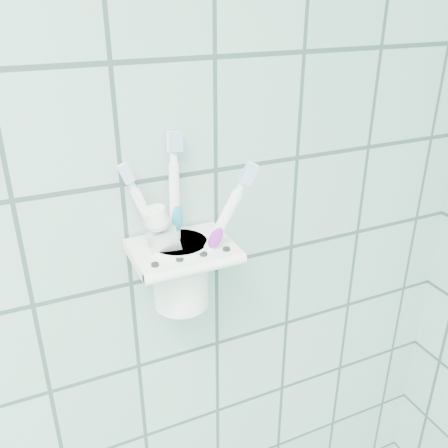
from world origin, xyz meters
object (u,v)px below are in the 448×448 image
cup (180,270)px  toothpaste_tube (180,245)px  toothbrush_orange (178,230)px  toothbrush_blue (173,226)px  toothbrush_pink (183,226)px  holder_bracket (182,251)px

cup → toothpaste_tube: bearing=-104.1°
toothbrush_orange → toothbrush_blue: bearing=175.6°
cup → toothbrush_orange: toothbrush_orange is taller
toothbrush_pink → cup: bearing=-133.3°
cup → toothpaste_tube: (-0.00, -0.01, 0.04)m
cup → holder_bracket: bearing=-62.9°
holder_bracket → cup: same height
holder_bracket → toothbrush_orange: (-0.01, -0.01, 0.03)m
toothbrush_orange → cup: bearing=91.7°
toothbrush_pink → holder_bracket: bearing=-117.7°
toothbrush_blue → toothbrush_orange: (0.00, -0.00, -0.00)m
toothbrush_pink → toothpaste_tube: toothbrush_pink is taller
holder_bracket → toothbrush_blue: (-0.01, -0.01, 0.04)m
toothbrush_pink → toothbrush_orange: bearing=-121.2°
toothbrush_blue → toothpaste_tube: toothbrush_blue is taller
holder_bracket → toothbrush_pink: 0.03m
cup → toothbrush_blue: size_ratio=0.42×
holder_bracket → toothbrush_pink: size_ratio=0.65×
cup → toothbrush_orange: bearing=-110.5°
toothpaste_tube → cup: bearing=86.1°
toothbrush_blue → toothbrush_orange: toothbrush_blue is taller
holder_bracket → toothbrush_blue: size_ratio=0.58×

